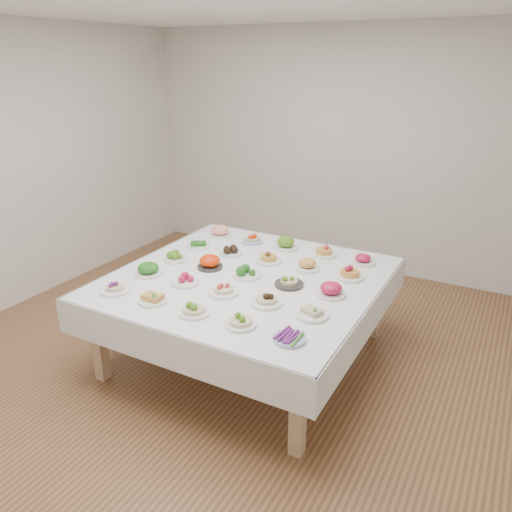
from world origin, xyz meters
The scene contains 27 objects.
room_envelope centered at (0.00, 0.00, 1.83)m, with size 5.02×5.02×2.81m.
display_table centered at (0.13, 0.09, 0.68)m, with size 2.10×2.10×0.75m.
dish_0 centered at (-0.61, -0.65, 0.80)m, with size 0.22×0.22×0.11m.
dish_1 centered at (-0.25, -0.65, 0.79)m, with size 0.21×0.21×0.09m.
dish_2 centered at (0.13, -0.66, 0.81)m, with size 0.23×0.23×0.13m.
dish_3 centered at (0.50, -0.64, 0.81)m, with size 0.21×0.21×0.12m.
dish_4 centered at (0.86, -0.65, 0.77)m, with size 0.21×0.21×0.05m.
dish_5 centered at (-0.60, -0.28, 0.82)m, with size 0.24×0.24×0.14m.
dish_6 centered at (-0.23, -0.28, 0.80)m, with size 0.22×0.22×0.10m.
dish_7 centered at (0.13, -0.28, 0.79)m, with size 0.23×0.23×0.11m.
dish_8 centered at (0.50, -0.27, 0.81)m, with size 0.24×0.24×0.13m.
dish_9 centered at (0.86, -0.29, 0.78)m, with size 0.23×0.23×0.09m.
dish_10 centered at (-0.60, 0.09, 0.79)m, with size 0.20×0.20×0.09m.
dish_11 centered at (-0.24, 0.09, 0.81)m, with size 0.24×0.24×0.13m.
dish_12 centered at (0.13, 0.09, 0.80)m, with size 0.23×0.23×0.11m.
dish_13 centered at (0.51, 0.09, 0.80)m, with size 0.23×0.23×0.12m.
dish_14 centered at (0.86, 0.08, 0.81)m, with size 0.22×0.22×0.12m.
dish_15 centered at (-0.61, 0.45, 0.79)m, with size 0.21×0.21×0.09m.
dish_16 centered at (-0.25, 0.45, 0.79)m, with size 0.20×0.20×0.09m.
dish_17 centered at (0.14, 0.45, 0.80)m, with size 0.23×0.23×0.12m.
dish_18 centered at (0.50, 0.46, 0.80)m, with size 0.21×0.21×0.11m.
dish_19 centered at (0.88, 0.46, 0.82)m, with size 0.23×0.23×0.14m.
dish_20 centered at (-0.61, 0.82, 0.81)m, with size 0.20×0.20×0.12m.
dish_21 centered at (-0.23, 0.82, 0.79)m, with size 0.21×0.21×0.10m.
dish_22 centered at (0.13, 0.83, 0.81)m, with size 0.22×0.22×0.12m.
dish_23 centered at (0.51, 0.83, 0.81)m, with size 0.22×0.22×0.13m.
dish_24 centered at (0.88, 0.82, 0.80)m, with size 0.21×0.21×0.11m.
Camera 1 is at (2.00, -3.16, 2.41)m, focal length 35.00 mm.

